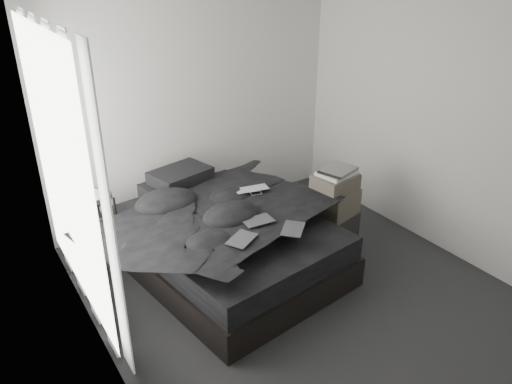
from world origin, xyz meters
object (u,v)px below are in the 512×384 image
bed (227,255)px  box_lower (332,228)px  laptop (254,185)px  side_stand (95,234)px

bed → box_lower: size_ratio=4.49×
laptop → bed: bearing=-154.5°
bed → laptop: size_ratio=6.24×
side_stand → box_lower: 2.52m
bed → laptop: bearing=7.5°
side_stand → box_lower: side_stand is taller
side_stand → bed: bearing=-32.6°
laptop → side_stand: 1.67m
box_lower → bed: bearing=170.8°
bed → box_lower: 1.25m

